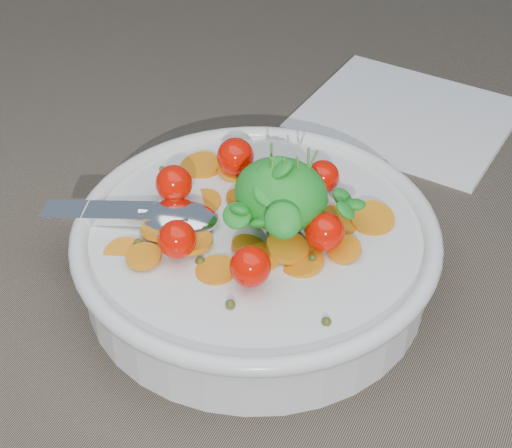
% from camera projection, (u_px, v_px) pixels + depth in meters
% --- Properties ---
extents(ground, '(6.00, 6.00, 0.00)m').
position_uv_depth(ground, '(266.00, 286.00, 0.53)').
color(ground, '#726451').
rests_on(ground, ground).
extents(bowl, '(0.26, 0.24, 0.10)m').
position_uv_depth(bowl, '(256.00, 248.00, 0.52)').
color(bowl, silver).
rests_on(bowl, ground).
extents(napkin, '(0.19, 0.17, 0.01)m').
position_uv_depth(napkin, '(406.00, 116.00, 0.70)').
color(napkin, white).
rests_on(napkin, ground).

